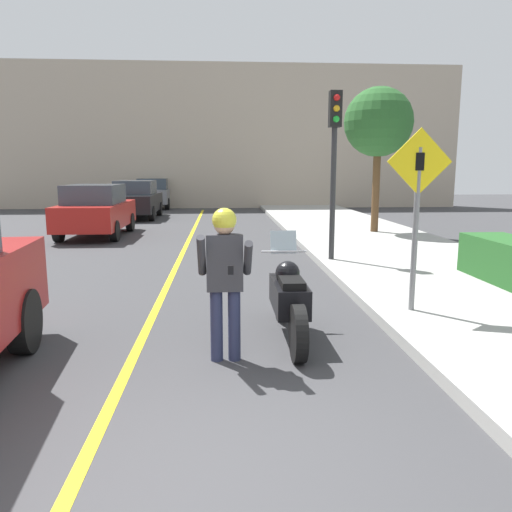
{
  "coord_description": "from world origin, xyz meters",
  "views": [
    {
      "loc": [
        0.45,
        -3.1,
        2.14
      ],
      "look_at": [
        0.88,
        3.22,
        1.04
      ],
      "focal_mm": 35.0,
      "sensor_mm": 36.0,
      "label": 1
    }
  ],
  "objects_px": {
    "traffic_light": "(334,144)",
    "street_tree": "(378,123)",
    "crossing_sign": "(417,203)",
    "parked_car_black": "(137,199)",
    "parked_car_red": "(96,210)",
    "motorcycle": "(289,299)",
    "person_biker": "(225,269)",
    "parked_car_grey": "(155,193)"
  },
  "relations": [
    {
      "from": "traffic_light",
      "to": "street_tree",
      "type": "xyz_separation_m",
      "value": [
        2.51,
        4.99,
        0.9
      ]
    },
    {
      "from": "crossing_sign",
      "to": "street_tree",
      "type": "bearing_deg",
      "value": 76.15
    },
    {
      "from": "traffic_light",
      "to": "parked_car_black",
      "type": "height_order",
      "value": "traffic_light"
    },
    {
      "from": "parked_car_black",
      "to": "traffic_light",
      "type": "bearing_deg",
      "value": -61.94
    },
    {
      "from": "parked_car_red",
      "to": "motorcycle",
      "type": "bearing_deg",
      "value": -64.54
    },
    {
      "from": "street_tree",
      "to": "parked_car_red",
      "type": "height_order",
      "value": "street_tree"
    },
    {
      "from": "person_biker",
      "to": "crossing_sign",
      "type": "distance_m",
      "value": 3.06
    },
    {
      "from": "motorcycle",
      "to": "parked_car_grey",
      "type": "distance_m",
      "value": 23.17
    },
    {
      "from": "person_biker",
      "to": "crossing_sign",
      "type": "bearing_deg",
      "value": 26.86
    },
    {
      "from": "parked_car_red",
      "to": "parked_car_black",
      "type": "height_order",
      "value": "same"
    },
    {
      "from": "person_biker",
      "to": "crossing_sign",
      "type": "xyz_separation_m",
      "value": [
        2.68,
        1.36,
        0.63
      ]
    },
    {
      "from": "parked_car_black",
      "to": "parked_car_grey",
      "type": "relative_size",
      "value": 1.0
    },
    {
      "from": "person_biker",
      "to": "parked_car_black",
      "type": "distance_m",
      "value": 17.7
    },
    {
      "from": "motorcycle",
      "to": "crossing_sign",
      "type": "xyz_separation_m",
      "value": [
        1.86,
        0.63,
        1.18
      ]
    },
    {
      "from": "crossing_sign",
      "to": "parked_car_black",
      "type": "distance_m",
      "value": 17.23
    },
    {
      "from": "person_biker",
      "to": "traffic_light",
      "type": "relative_size",
      "value": 0.48
    },
    {
      "from": "motorcycle",
      "to": "parked_car_red",
      "type": "distance_m",
      "value": 11.46
    },
    {
      "from": "crossing_sign",
      "to": "motorcycle",
      "type": "bearing_deg",
      "value": -161.41
    },
    {
      "from": "crossing_sign",
      "to": "street_tree",
      "type": "distance_m",
      "value": 9.62
    },
    {
      "from": "street_tree",
      "to": "motorcycle",
      "type": "bearing_deg",
      "value": -112.84
    },
    {
      "from": "parked_car_red",
      "to": "parked_car_black",
      "type": "xyz_separation_m",
      "value": [
        0.26,
        6.21,
        0.0
      ]
    },
    {
      "from": "traffic_light",
      "to": "parked_car_grey",
      "type": "distance_m",
      "value": 19.06
    },
    {
      "from": "parked_car_black",
      "to": "motorcycle",
      "type": "bearing_deg",
      "value": -74.27
    },
    {
      "from": "traffic_light",
      "to": "parked_car_grey",
      "type": "relative_size",
      "value": 0.87
    },
    {
      "from": "crossing_sign",
      "to": "parked_car_black",
      "type": "relative_size",
      "value": 0.61
    },
    {
      "from": "traffic_light",
      "to": "street_tree",
      "type": "height_order",
      "value": "street_tree"
    },
    {
      "from": "traffic_light",
      "to": "street_tree",
      "type": "distance_m",
      "value": 5.66
    },
    {
      "from": "traffic_light",
      "to": "parked_car_black",
      "type": "bearing_deg",
      "value": 118.06
    },
    {
      "from": "motorcycle",
      "to": "parked_car_black",
      "type": "relative_size",
      "value": 0.54
    },
    {
      "from": "person_biker",
      "to": "parked_car_grey",
      "type": "xyz_separation_m",
      "value": [
        -3.85,
        23.42,
        -0.21
      ]
    },
    {
      "from": "person_biker",
      "to": "crossing_sign",
      "type": "relative_size",
      "value": 0.68
    },
    {
      "from": "street_tree",
      "to": "parked_car_red",
      "type": "distance_m",
      "value": 9.47
    },
    {
      "from": "crossing_sign",
      "to": "parked_car_black",
      "type": "bearing_deg",
      "value": 112.28
    },
    {
      "from": "motorcycle",
      "to": "person_biker",
      "type": "xyz_separation_m",
      "value": [
        -0.81,
        -0.73,
        0.55
      ]
    },
    {
      "from": "crossing_sign",
      "to": "traffic_light",
      "type": "relative_size",
      "value": 0.7
    },
    {
      "from": "motorcycle",
      "to": "parked_car_black",
      "type": "xyz_separation_m",
      "value": [
        -4.66,
        16.55,
        0.34
      ]
    },
    {
      "from": "person_biker",
      "to": "parked_car_red",
      "type": "xyz_separation_m",
      "value": [
        -4.11,
        11.07,
        -0.21
      ]
    },
    {
      "from": "parked_car_black",
      "to": "parked_car_grey",
      "type": "distance_m",
      "value": 6.14
    },
    {
      "from": "parked_car_red",
      "to": "crossing_sign",
      "type": "bearing_deg",
      "value": -55.07
    },
    {
      "from": "traffic_light",
      "to": "street_tree",
      "type": "relative_size",
      "value": 0.8
    },
    {
      "from": "motorcycle",
      "to": "parked_car_red",
      "type": "relative_size",
      "value": 0.54
    },
    {
      "from": "traffic_light",
      "to": "street_tree",
      "type": "bearing_deg",
      "value": 63.3
    }
  ]
}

